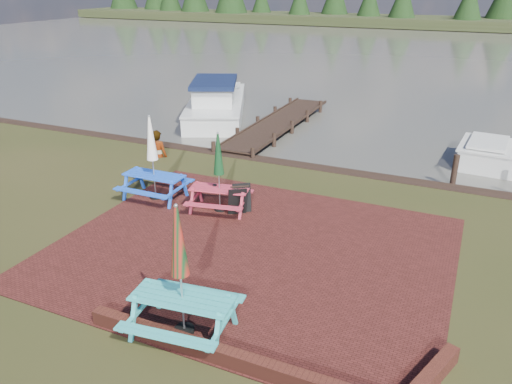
{
  "coord_description": "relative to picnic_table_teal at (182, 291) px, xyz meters",
  "views": [
    {
      "loc": [
        4.31,
        -8.31,
        5.89
      ],
      "look_at": [
        -0.37,
        2.1,
        1.0
      ],
      "focal_mm": 35.0,
      "sensor_mm": 36.0,
      "label": 1
    }
  ],
  "objects": [
    {
      "name": "chalkboard",
      "position": [
        -1.26,
        4.89,
        -0.47
      ],
      "size": [
        0.52,
        0.72,
        0.8
      ],
      "rotation": [
        0.0,
        0.0,
        0.6
      ],
      "color": "black",
      "rests_on": "ground"
    },
    {
      "name": "person",
      "position": [
        -6.01,
        7.92,
        0.08
      ],
      "size": [
        0.75,
        0.54,
        1.94
      ],
      "primitive_type": "imported",
      "rotation": [
        0.0,
        0.0,
        3.25
      ],
      "color": "gray",
      "rests_on": "ground"
    },
    {
      "name": "picnic_table_blue",
      "position": [
        -3.94,
        4.8,
        -0.03
      ],
      "size": [
        1.78,
        1.59,
        2.45
      ],
      "rotation": [
        0.0,
        0.0,
        0.01
      ],
      "color": "blue",
      "rests_on": "ground"
    },
    {
      "name": "water",
      "position": [
        -0.14,
        39.2,
        -0.89
      ],
      "size": [
        120.0,
        60.0,
        0.02
      ],
      "primitive_type": "cube",
      "color": "#413E38",
      "rests_on": "ground"
    },
    {
      "name": "boat_jetty",
      "position": [
        -7.08,
        14.31,
        -0.46
      ],
      "size": [
        5.15,
        7.55,
        2.08
      ],
      "rotation": [
        0.0,
        0.0,
        0.42
      ],
      "color": "beige",
      "rests_on": "ground"
    },
    {
      "name": "jetty",
      "position": [
        -3.64,
        13.48,
        -0.77
      ],
      "size": [
        1.76,
        9.08,
        1.0
      ],
      "color": "black",
      "rests_on": "ground"
    },
    {
      "name": "picnic_table_red",
      "position": [
        -1.84,
        4.83,
        -0.11
      ],
      "size": [
        1.84,
        1.7,
        2.22
      ],
      "rotation": [
        0.0,
        0.0,
        0.19
      ],
      "color": "#AD2C3F",
      "rests_on": "ground"
    },
    {
      "name": "paving",
      "position": [
        -0.14,
        3.2,
        -0.88
      ],
      "size": [
        9.0,
        7.5,
        0.02
      ],
      "primitive_type": "cube",
      "color": "#381411",
      "rests_on": "ground"
    },
    {
      "name": "far_treeline",
      "position": [
        -0.14,
        68.2,
        2.39
      ],
      "size": [
        120.0,
        10.0,
        8.1
      ],
      "color": "black",
      "rests_on": "ground"
    },
    {
      "name": "ground",
      "position": [
        -0.14,
        2.2,
        -0.89
      ],
      "size": [
        120.0,
        120.0,
        0.0
      ],
      "primitive_type": "plane",
      "color": "black",
      "rests_on": "ground"
    },
    {
      "name": "picnic_table_teal",
      "position": [
        0.0,
        0.0,
        0.0
      ],
      "size": [
        1.99,
        1.81,
        2.53
      ],
      "rotation": [
        0.0,
        0.0,
        0.11
      ],
      "color": "teal",
      "rests_on": "ground"
    },
    {
      "name": "brick_wall",
      "position": [
        2.0,
        -0.22,
        -0.74
      ],
      "size": [
        6.21,
        1.79,
        0.3
      ],
      "color": "#4C1E16",
      "rests_on": "ground"
    }
  ]
}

